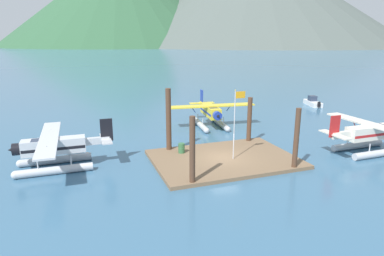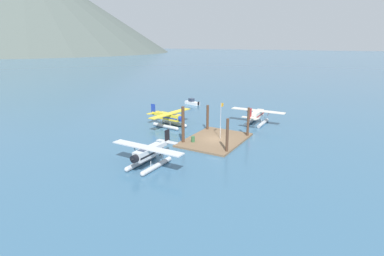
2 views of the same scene
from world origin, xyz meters
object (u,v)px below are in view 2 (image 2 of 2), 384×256
mooring_buoy (152,156)px  boat_white_open_east (192,102)px  seaplane_yellow_bow_right (170,118)px  seaplane_cream_stbd_aft (257,116)px  flagpole (221,116)px  seaplane_silver_port_fwd (149,155)px  fuel_drum (193,139)px

mooring_buoy → boat_white_open_east: boat_white_open_east is taller
mooring_buoy → seaplane_yellow_bow_right: size_ratio=0.06×
boat_white_open_east → seaplane_yellow_bow_right: bearing=-161.2°
seaplane_cream_stbd_aft → mooring_buoy: bearing=164.6°
flagpole → boat_white_open_east: bearing=39.0°
seaplane_cream_stbd_aft → seaplane_silver_port_fwd: size_ratio=1.00×
mooring_buoy → seaplane_silver_port_fwd: size_ratio=0.06×
flagpole → seaplane_silver_port_fwd: bearing=166.4°
fuel_drum → seaplane_silver_port_fwd: (-10.56, 0.50, 0.84)m
seaplane_cream_stbd_aft → boat_white_open_east: seaplane_cream_stbd_aft is taller
seaplane_yellow_bow_right → fuel_drum: bearing=-126.4°
mooring_buoy → seaplane_cream_stbd_aft: 25.54m
seaplane_silver_port_fwd → boat_white_open_east: bearing=22.1°
mooring_buoy → seaplane_yellow_bow_right: (14.49, 6.88, 1.26)m
mooring_buoy → seaplane_silver_port_fwd: bearing=-151.6°
fuel_drum → seaplane_silver_port_fwd: 10.61m
mooring_buoy → seaplane_yellow_bow_right: bearing=25.4°
seaplane_yellow_bow_right → mooring_buoy: bearing=-154.6°
seaplane_cream_stbd_aft → seaplane_yellow_bow_right: bearing=126.5°
fuel_drum → seaplane_cream_stbd_aft: (16.56, -4.90, 0.84)m
fuel_drum → seaplane_cream_stbd_aft: seaplane_cream_stbd_aft is taller
seaplane_silver_port_fwd → mooring_buoy: bearing=28.4°
seaplane_silver_port_fwd → fuel_drum: bearing=-2.7°
fuel_drum → seaplane_silver_port_fwd: bearing=177.3°
flagpole → seaplane_cream_stbd_aft: bearing=-8.5°
flagpole → seaplane_silver_port_fwd: flagpole is taller
seaplane_cream_stbd_aft → boat_white_open_east: (10.36, 20.63, -1.09)m
flagpole → mooring_buoy: flagpole is taller
flagpole → seaplane_yellow_bow_right: size_ratio=0.57×
flagpole → boat_white_open_east: (23.12, 18.72, -3.51)m
seaplane_cream_stbd_aft → boat_white_open_east: bearing=63.3°
mooring_buoy → boat_white_open_east: size_ratio=0.13×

